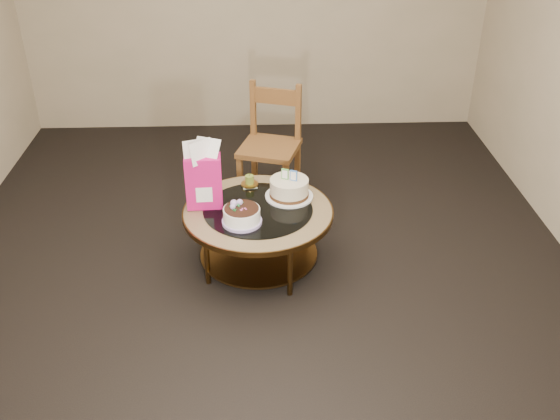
{
  "coord_description": "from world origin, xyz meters",
  "views": [
    {
      "loc": [
        0.01,
        -3.61,
        2.61
      ],
      "look_at": [
        0.15,
        0.02,
        0.43
      ],
      "focal_mm": 40.0,
      "sensor_mm": 36.0,
      "label": 1
    }
  ],
  "objects_px": {
    "decorated_cake": "(242,216)",
    "gift_bag": "(203,175)",
    "coffee_table": "(258,219)",
    "dining_chair": "(271,145)",
    "cream_cake": "(289,189)"
  },
  "relations": [
    {
      "from": "decorated_cake",
      "to": "coffee_table",
      "type": "bearing_deg",
      "value": 57.78
    },
    {
      "from": "coffee_table",
      "to": "decorated_cake",
      "type": "bearing_deg",
      "value": -122.22
    },
    {
      "from": "coffee_table",
      "to": "gift_bag",
      "type": "xyz_separation_m",
      "value": [
        -0.36,
        0.06,
        0.32
      ]
    },
    {
      "from": "coffee_table",
      "to": "dining_chair",
      "type": "relative_size",
      "value": 1.07
    },
    {
      "from": "decorated_cake",
      "to": "gift_bag",
      "type": "bearing_deg",
      "value": 137.3
    },
    {
      "from": "coffee_table",
      "to": "cream_cake",
      "type": "bearing_deg",
      "value": 35.46
    },
    {
      "from": "coffee_table",
      "to": "cream_cake",
      "type": "height_order",
      "value": "cream_cake"
    },
    {
      "from": "decorated_cake",
      "to": "gift_bag",
      "type": "relative_size",
      "value": 0.55
    },
    {
      "from": "decorated_cake",
      "to": "dining_chair",
      "type": "bearing_deg",
      "value": 79.08
    },
    {
      "from": "cream_cake",
      "to": "coffee_table",
      "type": "bearing_deg",
      "value": -121.01
    },
    {
      "from": "coffee_table",
      "to": "dining_chair",
      "type": "xyz_separation_m",
      "value": [
        0.11,
        0.96,
        0.11
      ]
    },
    {
      "from": "coffee_table",
      "to": "cream_cake",
      "type": "xyz_separation_m",
      "value": [
        0.22,
        0.16,
        0.15
      ]
    },
    {
      "from": "cream_cake",
      "to": "dining_chair",
      "type": "distance_m",
      "value": 0.81
    },
    {
      "from": "decorated_cake",
      "to": "cream_cake",
      "type": "bearing_deg",
      "value": 44.96
    },
    {
      "from": "gift_bag",
      "to": "dining_chair",
      "type": "distance_m",
      "value": 1.03
    }
  ]
}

